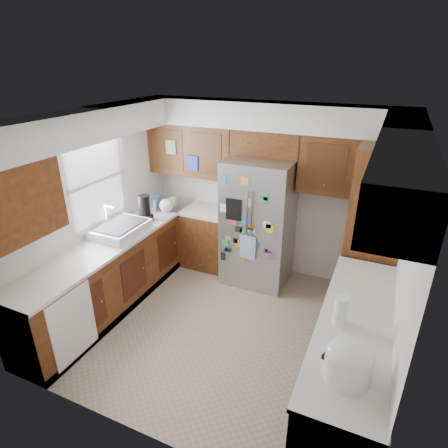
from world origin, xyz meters
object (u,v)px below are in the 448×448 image
(fridge, at_px, (258,223))
(paper_towel, at_px, (341,310))
(pantry, at_px, (374,232))
(rice_cooker, at_px, (349,360))

(fridge, bearing_deg, paper_towel, -52.37)
(pantry, distance_m, rice_cooker, 2.31)
(fridge, height_order, paper_towel, fridge)
(rice_cooker, height_order, paper_towel, rice_cooker)
(fridge, distance_m, rice_cooker, 2.81)
(paper_towel, bearing_deg, fridge, 127.63)
(fridge, bearing_deg, rice_cooker, -57.62)
(paper_towel, bearing_deg, rice_cooker, -77.06)
(pantry, xyz_separation_m, fridge, (-1.50, 0.05, -0.17))
(pantry, height_order, paper_towel, pantry)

